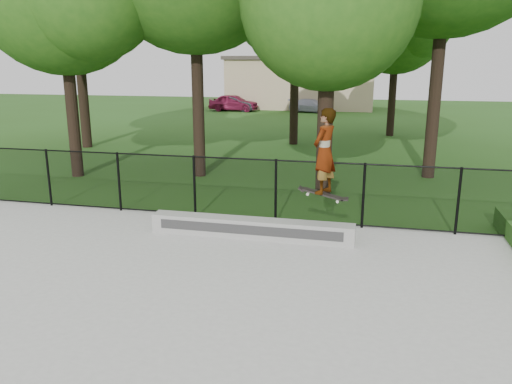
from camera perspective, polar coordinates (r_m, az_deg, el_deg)
ground at (r=7.55m, az=-23.01°, el=-15.93°), size 100.00×100.00×0.00m
concrete_slab at (r=7.53m, az=-23.03°, el=-15.74°), size 14.00×12.00×0.06m
grind_ledge at (r=10.70m, az=-0.59°, el=-4.14°), size 4.39×0.40×0.41m
car_a at (r=40.48m, az=-2.56°, el=10.17°), size 3.94×1.64×1.34m
car_b at (r=40.49m, az=-2.43°, el=10.04°), size 3.29×1.65×1.14m
car_c at (r=39.49m, az=6.38°, el=9.77°), size 3.52×2.17×1.03m
skater_airborne at (r=10.02m, az=7.83°, el=4.45°), size 0.83×0.73×1.88m
chainlink_fence at (r=12.13m, az=-7.04°, el=0.69°), size 16.06×0.06×1.50m
distant_building at (r=43.60m, az=5.26°, el=12.40°), size 12.40×6.40×4.30m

